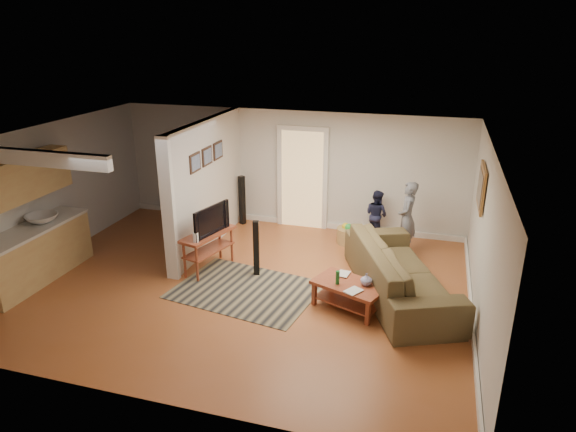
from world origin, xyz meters
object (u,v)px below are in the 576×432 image
object	(u,v)px
child	(404,252)
coffee_table	(350,289)
tv_console	(208,236)
sofa	(398,294)
speaker_left	(256,248)
speaker_right	(242,200)
toddler	(375,238)
toy_basket	(349,235)

from	to	relation	value
child	coffee_table	bearing A→B (deg)	-15.67
tv_console	child	world-z (taller)	tv_console
sofa	speaker_left	size ratio (longest dim) A/B	2.90
speaker_left	speaker_right	xyz separation A→B (m)	(-1.14, 2.27, 0.04)
sofa	tv_console	size ratio (longest dim) A/B	2.46
coffee_table	speaker_right	world-z (taller)	speaker_right
toddler	speaker_left	bearing A→B (deg)	85.81
tv_console	speaker_left	world-z (taller)	speaker_left
toy_basket	toddler	bearing A→B (deg)	39.86
coffee_table	toy_basket	xyz separation A→B (m)	(-0.46, 2.52, -0.15)
coffee_table	child	xyz separation A→B (m)	(0.66, 2.38, -0.33)
tv_console	coffee_table	bearing A→B (deg)	1.89
speaker_right	toy_basket	world-z (taller)	speaker_right
toddler	toy_basket	bearing A→B (deg)	74.04
tv_console	toy_basket	distance (m)	2.93
speaker_right	sofa	bearing A→B (deg)	-8.32
sofa	speaker_right	xyz separation A→B (m)	(-3.60, 2.29, 0.55)
toy_basket	toddler	distance (m)	0.65
toy_basket	child	bearing A→B (deg)	-7.28
coffee_table	toddler	bearing A→B (deg)	89.62
sofa	speaker_left	world-z (taller)	speaker_left
toy_basket	toddler	xyz separation A→B (m)	(0.48, 0.40, -0.18)
tv_console	toddler	distance (m)	3.58
speaker_left	speaker_right	size ratio (longest dim) A/B	0.92
sofa	speaker_right	world-z (taller)	speaker_right
toy_basket	coffee_table	bearing A→B (deg)	-79.60
speaker_right	child	xyz separation A→B (m)	(3.57, -0.56, -0.55)
speaker_right	tv_console	bearing A→B (deg)	-59.47
sofa	speaker_left	xyz separation A→B (m)	(-2.46, 0.02, 0.50)
speaker_right	child	distance (m)	3.65
tv_console	speaker_left	size ratio (longest dim) A/B	1.18
coffee_table	child	size ratio (longest dim) A/B	0.88
sofa	toddler	bearing A→B (deg)	-6.90
speaker_left	toddler	bearing A→B (deg)	37.48
coffee_table	speaker_right	bearing A→B (deg)	134.74
tv_console	speaker_left	bearing A→B (deg)	17.74
sofa	toy_basket	xyz separation A→B (m)	(-1.15, 1.87, 0.18)
coffee_table	child	bearing A→B (deg)	74.61
speaker_right	child	bearing A→B (deg)	15.22
sofa	toddler	world-z (taller)	toddler
sofa	toddler	size ratio (longest dim) A/B	2.83
toy_basket	child	distance (m)	1.14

